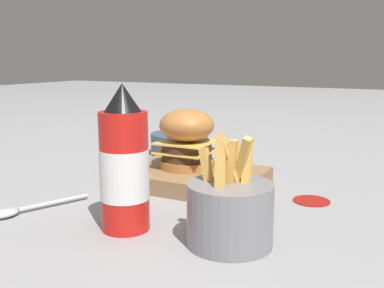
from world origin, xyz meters
The scene contains 8 objects.
ground_plane centered at (0.00, 0.00, 0.00)m, with size 6.00×6.00×0.00m, color gray.
serving_board centered at (0.01, -0.01, 0.02)m, with size 0.26×0.19×0.03m.
burger centered at (0.03, -0.02, 0.09)m, with size 0.10×0.10×0.11m.
ketchup_bottle centered at (-0.01, 0.24, 0.09)m, with size 0.07×0.07×0.21m.
fries_basket centered at (-0.16, 0.22, 0.04)m, with size 0.11×0.11×0.15m.
side_bowl centered at (0.17, -0.24, 0.03)m, with size 0.14×0.14×0.05m.
spoon centered at (0.18, 0.27, 0.01)m, with size 0.08×0.16×0.01m.
ketchup_puddle centered at (-0.21, -0.01, 0.00)m, with size 0.06×0.06×0.00m.
Camera 1 is at (-0.38, 0.73, 0.24)m, focal length 42.00 mm.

